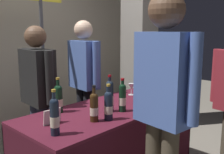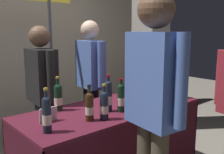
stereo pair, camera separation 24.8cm
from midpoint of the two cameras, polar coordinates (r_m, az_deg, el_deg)
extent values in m
cube|color=#B2A893|center=(4.03, -16.43, 8.76)|extent=(5.06, 0.12, 2.92)
cube|color=gray|center=(4.13, 10.23, 10.54)|extent=(0.42, 0.42, 3.13)
cube|color=#4C1423|center=(2.55, 2.80, -6.95)|extent=(1.84, 0.77, 0.02)
cube|color=#3E101D|center=(2.95, -2.47, -12.67)|extent=(1.84, 0.01, 0.77)
cube|color=#3E101D|center=(3.35, 14.28, -10.18)|extent=(0.01, 0.77, 0.77)
cylinder|color=#38230F|center=(2.15, -1.66, -6.99)|extent=(0.07, 0.07, 0.21)
sphere|color=#38230F|center=(2.13, -1.68, -4.34)|extent=(0.07, 0.07, 0.07)
cylinder|color=#38230F|center=(2.12, -1.68, -3.29)|extent=(0.03, 0.03, 0.08)
cylinder|color=black|center=(2.11, -1.69, -1.99)|extent=(0.03, 0.03, 0.02)
cylinder|color=beige|center=(2.16, -1.66, -7.41)|extent=(0.07, 0.07, 0.07)
cylinder|color=black|center=(2.39, 4.96, -4.99)|extent=(0.07, 0.07, 0.23)
sphere|color=black|center=(2.37, 5.01, -2.32)|extent=(0.06, 0.06, 0.06)
cylinder|color=black|center=(2.36, 5.02, -1.55)|extent=(0.03, 0.03, 0.07)
cylinder|color=maroon|center=(2.35, 5.03, -0.55)|extent=(0.03, 0.03, 0.02)
cylinder|color=beige|center=(2.40, 4.96, -5.41)|extent=(0.07, 0.07, 0.07)
cylinder|color=#192333|center=(2.18, 1.54, -6.74)|extent=(0.07, 0.07, 0.21)
sphere|color=#192333|center=(2.15, 1.56, -4.06)|extent=(0.07, 0.07, 0.07)
cylinder|color=#192333|center=(2.14, 1.56, -3.06)|extent=(0.03, 0.03, 0.08)
cylinder|color=#B7932D|center=(2.13, 1.57, -1.81)|extent=(0.03, 0.03, 0.02)
cylinder|color=beige|center=(2.18, 1.54, -7.16)|extent=(0.07, 0.07, 0.07)
cylinder|color=#192333|center=(2.39, 2.15, -4.65)|extent=(0.07, 0.07, 0.26)
sphere|color=#192333|center=(2.36, 2.17, -1.65)|extent=(0.07, 0.07, 0.07)
cylinder|color=#192333|center=(2.35, 2.17, -0.82)|extent=(0.03, 0.03, 0.07)
cylinder|color=maroon|center=(2.34, 2.18, 0.22)|extent=(0.03, 0.03, 0.02)
cylinder|color=beige|center=(2.39, 2.14, -5.12)|extent=(0.07, 0.07, 0.08)
cylinder|color=#192333|center=(1.94, -10.54, -8.65)|extent=(0.07, 0.07, 0.24)
sphere|color=#192333|center=(1.90, -10.66, -5.24)|extent=(0.06, 0.06, 0.06)
cylinder|color=#192333|center=(1.89, -10.69, -4.09)|extent=(0.03, 0.03, 0.08)
cylinder|color=#B7932D|center=(1.88, -10.74, -2.67)|extent=(0.03, 0.03, 0.02)
cylinder|color=beige|center=(1.94, -10.52, -9.18)|extent=(0.07, 0.07, 0.08)
cylinder|color=black|center=(2.45, -8.88, -4.88)|extent=(0.08, 0.08, 0.22)
sphere|color=black|center=(2.42, -8.95, -2.41)|extent=(0.07, 0.07, 0.07)
cylinder|color=black|center=(2.41, -8.98, -1.38)|extent=(0.03, 0.03, 0.09)
cylinder|color=#B7932D|center=(2.40, -9.01, -0.14)|extent=(0.03, 0.03, 0.02)
cylinder|color=beige|center=(2.45, -8.87, -5.26)|extent=(0.08, 0.08, 0.07)
cylinder|color=black|center=(3.00, 17.45, -2.11)|extent=(0.07, 0.07, 0.25)
sphere|color=black|center=(2.97, 17.58, 0.23)|extent=(0.06, 0.06, 0.06)
cylinder|color=black|center=(2.97, 17.62, 0.96)|extent=(0.02, 0.02, 0.08)
cylinder|color=maroon|center=(2.96, 17.67, 1.87)|extent=(0.03, 0.03, 0.02)
cylinder|color=beige|center=(3.00, 17.43, -2.48)|extent=(0.07, 0.07, 0.08)
cylinder|color=#192333|center=(2.96, 11.70, -2.36)|extent=(0.08, 0.08, 0.21)
sphere|color=#192333|center=(2.94, 11.77, -0.32)|extent=(0.08, 0.08, 0.08)
cylinder|color=#192333|center=(2.93, 11.80, 0.52)|extent=(0.03, 0.03, 0.09)
cylinder|color=#B7932D|center=(2.92, 11.84, 1.54)|extent=(0.03, 0.03, 0.02)
cylinder|color=beige|center=(2.96, 11.69, -2.68)|extent=(0.08, 0.08, 0.07)
cylinder|color=#38230F|center=(3.18, 10.58, -1.54)|extent=(0.08, 0.08, 0.20)
sphere|color=#38230F|center=(3.16, 10.64, 0.25)|extent=(0.08, 0.08, 0.08)
cylinder|color=#38230F|center=(3.16, 10.67, 1.05)|extent=(0.03, 0.03, 0.09)
cylinder|color=#B7932D|center=(3.15, 10.70, 2.02)|extent=(0.04, 0.04, 0.02)
cylinder|color=beige|center=(3.19, 10.57, -1.83)|extent=(0.08, 0.08, 0.06)
cylinder|color=silver|center=(2.51, 10.76, -7.05)|extent=(0.07, 0.07, 0.00)
cylinder|color=silver|center=(2.50, 10.79, -6.18)|extent=(0.01, 0.01, 0.08)
cone|color=silver|center=(2.48, 10.84, -4.64)|extent=(0.07, 0.07, 0.06)
cylinder|color=silver|center=(3.08, 14.68, -4.00)|extent=(0.07, 0.07, 0.00)
cylinder|color=silver|center=(3.07, 14.71, -3.43)|extent=(0.01, 0.01, 0.06)
cone|color=silver|center=(3.06, 14.77, -2.21)|extent=(0.08, 0.08, 0.07)
cylinder|color=silver|center=(3.03, 7.56, -4.00)|extent=(0.07, 0.07, 0.00)
cylinder|color=silver|center=(3.02, 7.58, -3.41)|extent=(0.01, 0.01, 0.06)
cone|color=silver|center=(3.00, 7.61, -2.19)|extent=(0.07, 0.07, 0.07)
cylinder|color=slate|center=(2.93, 14.34, -3.22)|extent=(0.09, 0.09, 0.15)
cylinder|color=#38722D|center=(2.90, 14.51, -0.46)|extent=(0.04, 0.03, 0.29)
ellipsoid|color=red|center=(2.86, 14.61, 2.32)|extent=(0.03, 0.03, 0.05)
cylinder|color=#38722D|center=(2.92, 14.40, -1.20)|extent=(0.04, 0.02, 0.21)
ellipsoid|color=#E05B1E|center=(2.89, 14.39, 0.76)|extent=(0.03, 0.03, 0.05)
cylinder|color=#38722D|center=(2.91, 14.44, -0.53)|extent=(0.01, 0.01, 0.28)
ellipsoid|color=red|center=(2.89, 14.63, 2.16)|extent=(0.03, 0.03, 0.05)
cylinder|color=#38722D|center=(2.89, 14.59, -1.13)|extent=(0.04, 0.02, 0.23)
ellipsoid|color=gold|center=(2.85, 14.60, 1.07)|extent=(0.03, 0.03, 0.05)
cylinder|color=#38722D|center=(2.89, 14.69, -1.10)|extent=(0.02, 0.03, 0.23)
ellipsoid|color=pink|center=(2.86, 14.90, 1.13)|extent=(0.03, 0.03, 0.05)
cube|color=silver|center=(2.17, -10.63, -8.13)|extent=(0.15, 0.03, 0.12)
cylinder|color=#2D3347|center=(3.03, -12.89, -12.14)|extent=(0.12, 0.12, 0.79)
cylinder|color=#2D3347|center=(2.89, -11.58, -13.19)|extent=(0.12, 0.12, 0.79)
cube|color=black|center=(2.77, -12.78, 0.30)|extent=(0.24, 0.43, 0.56)
sphere|color=brown|center=(2.73, -13.11, 8.67)|extent=(0.22, 0.22, 0.22)
cylinder|color=black|center=(2.99, -14.72, 1.38)|extent=(0.08, 0.08, 0.51)
cylinder|color=black|center=(2.54, -10.53, 0.01)|extent=(0.08, 0.08, 0.51)
cylinder|color=black|center=(3.46, -3.18, -8.70)|extent=(0.12, 0.12, 0.82)
cylinder|color=black|center=(3.33, -1.76, -9.42)|extent=(0.12, 0.12, 0.82)
cube|color=#4C6BB7|center=(3.23, -2.58, 2.79)|extent=(0.25, 0.42, 0.58)
sphere|color=beige|center=(3.21, -2.64, 10.29)|extent=(0.23, 0.23, 0.23)
cylinder|color=#4C6BB7|center=(3.44, -4.76, 3.61)|extent=(0.08, 0.08, 0.54)
cylinder|color=#4C6BB7|center=(3.03, -0.11, 2.74)|extent=(0.08, 0.08, 0.54)
cube|color=#4C6BB7|center=(1.78, 13.20, -0.59)|extent=(0.26, 0.41, 0.63)
sphere|color=brown|center=(1.76, 13.82, 14.19)|extent=(0.24, 0.24, 0.24)
cylinder|color=#4C6BB7|center=(1.63, 19.26, -0.99)|extent=(0.08, 0.08, 0.58)
cylinder|color=#4C6BB7|center=(1.94, 8.18, 1.22)|extent=(0.08, 0.08, 0.58)
cylinder|color=maroon|center=(2.68, 25.14, -0.12)|extent=(0.08, 0.08, 0.52)
cylinder|color=#47474C|center=(3.37, -11.05, 1.64)|extent=(0.04, 0.04, 2.08)
camera|label=1|loc=(0.12, -87.14, 0.52)|focal=41.73mm
camera|label=2|loc=(0.12, 92.86, -0.52)|focal=41.73mm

